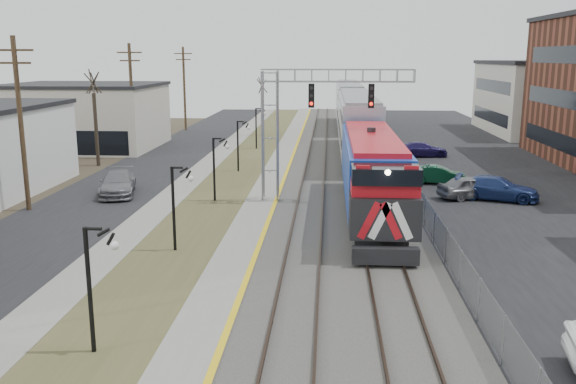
{
  "coord_description": "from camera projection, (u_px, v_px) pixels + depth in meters",
  "views": [
    {
      "loc": [
        3.06,
        -8.64,
        8.85
      ],
      "look_at": [
        1.17,
        19.34,
        2.6
      ],
      "focal_mm": 38.0,
      "sensor_mm": 36.0,
      "label": 1
    }
  ],
  "objects": [
    {
      "name": "car_street_b",
      "position": [
        118.0,
        184.0,
        39.69
      ],
      "size": [
        3.36,
        5.6,
        1.52
      ],
      "primitive_type": "imported",
      "rotation": [
        0.0,
        0.0,
        0.25
      ],
      "color": "slate",
      "rests_on": "ground"
    },
    {
      "name": "ballast_bed",
      "position": [
        341.0,
        179.0,
        44.34
      ],
      "size": [
        8.0,
        120.0,
        0.2
      ],
      "primitive_type": "cube",
      "color": "#595651",
      "rests_on": "ground"
    },
    {
      "name": "car_lot_e",
      "position": [
        471.0,
        188.0,
        38.58
      ],
      "size": [
        4.57,
        2.98,
        1.45
      ],
      "primitive_type": "imported",
      "rotation": [
        0.0,
        0.0,
        1.9
      ],
      "color": "slate",
      "rests_on": "ground"
    },
    {
      "name": "car_lot_d",
      "position": [
        497.0,
        189.0,
        38.22
      ],
      "size": [
        5.44,
        3.49,
        1.47
      ],
      "primitive_type": "imported",
      "rotation": [
        0.0,
        0.0,
        1.26
      ],
      "color": "navy",
      "rests_on": "ground"
    },
    {
      "name": "platform",
      "position": [
        273.0,
        178.0,
        44.66
      ],
      "size": [
        2.0,
        120.0,
        0.24
      ],
      "primitive_type": "cube",
      "color": "gray",
      "rests_on": "ground"
    },
    {
      "name": "sidewalk",
      "position": [
        192.0,
        178.0,
        45.07
      ],
      "size": [
        2.0,
        120.0,
        0.08
      ],
      "primitive_type": "cube",
      "color": "gray",
      "rests_on": "ground"
    },
    {
      "name": "car_lot_f",
      "position": [
        438.0,
        175.0,
        43.05
      ],
      "size": [
        4.04,
        1.93,
        1.28
      ],
      "primitive_type": "imported",
      "rotation": [
        0.0,
        0.0,
        1.42
      ],
      "color": "#0B3921",
      "rests_on": "ground"
    },
    {
      "name": "parking_lot",
      "position": [
        509.0,
        183.0,
        43.57
      ],
      "size": [
        16.0,
        120.0,
        0.04
      ],
      "primitive_type": "cube",
      "color": "black",
      "rests_on": "ground"
    },
    {
      "name": "track_far",
      "position": [
        362.0,
        177.0,
        44.2
      ],
      "size": [
        1.58,
        120.0,
        0.15
      ],
      "color": "#2D2119",
      "rests_on": "ballast_bed"
    },
    {
      "name": "fence",
      "position": [
        400.0,
        171.0,
        43.91
      ],
      "size": [
        0.04,
        120.0,
        1.6
      ],
      "primitive_type": "cube",
      "color": "gray",
      "rests_on": "ground"
    },
    {
      "name": "lampposts",
      "position": [
        175.0,
        208.0,
        28.17
      ],
      "size": [
        0.14,
        62.14,
        4.0
      ],
      "color": "black",
      "rests_on": "ground"
    },
    {
      "name": "utility_poles",
      "position": [
        21.0,
        126.0,
        34.75
      ],
      "size": [
        0.28,
        80.28,
        10.0
      ],
      "color": "#4C3823",
      "rests_on": "ground"
    },
    {
      "name": "grass_median",
      "position": [
        232.0,
        179.0,
        44.88
      ],
      "size": [
        4.0,
        120.0,
        0.06
      ],
      "primitive_type": "cube",
      "color": "#494C28",
      "rests_on": "ground"
    },
    {
      "name": "bare_trees",
      "position": [
        132.0,
        135.0,
        48.68
      ],
      "size": [
        12.3,
        42.3,
        5.95
      ],
      "color": "#382D23",
      "rests_on": "ground"
    },
    {
      "name": "street_west",
      "position": [
        133.0,
        178.0,
        45.37
      ],
      "size": [
        7.0,
        120.0,
        0.04
      ],
      "primitive_type": "cube",
      "color": "black",
      "rests_on": "ground"
    },
    {
      "name": "train",
      "position": [
        355.0,
        122.0,
        57.06
      ],
      "size": [
        3.0,
        63.05,
        5.33
      ],
      "color": "#153AAA",
      "rests_on": "ground"
    },
    {
      "name": "signal_gantry",
      "position": [
        298.0,
        112.0,
        36.5
      ],
      "size": [
        9.0,
        1.07,
        8.15
      ],
      "color": "gray",
      "rests_on": "ground"
    },
    {
      "name": "track_near",
      "position": [
        314.0,
        177.0,
        44.43
      ],
      "size": [
        1.58,
        120.0,
        0.15
      ],
      "color": "#2D2119",
      "rests_on": "ballast_bed"
    },
    {
      "name": "car_lot_g",
      "position": [
        422.0,
        150.0,
        54.75
      ],
      "size": [
        4.72,
        2.38,
        1.32
      ],
      "primitive_type": "imported",
      "rotation": [
        0.0,
        0.0,
        1.69
      ],
      "color": "#201753",
      "rests_on": "ground"
    },
    {
      "name": "platform_edge",
      "position": [
        285.0,
        177.0,
        44.58
      ],
      "size": [
        0.24,
        120.0,
        0.01
      ],
      "primitive_type": "cube",
      "color": "gold",
      "rests_on": "platform"
    }
  ]
}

